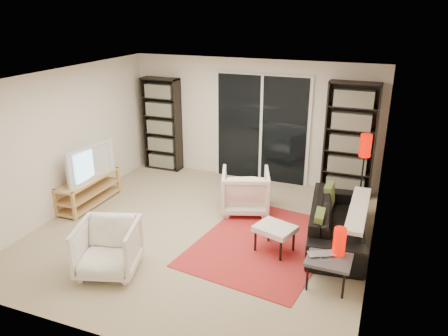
{
  "coord_description": "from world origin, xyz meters",
  "views": [
    {
      "loc": [
        2.52,
        -5.53,
        3.35
      ],
      "look_at": [
        0.25,
        0.3,
        1.0
      ],
      "focal_mm": 35.0,
      "sensor_mm": 36.0,
      "label": 1
    }
  ],
  "objects_px": {
    "tv_stand": "(89,190)",
    "armchair_back": "(245,191)",
    "ottoman": "(275,230)",
    "side_table": "(329,260)",
    "bookshelf_right": "(350,140)",
    "sofa": "(338,222)",
    "armchair_front": "(108,248)",
    "bookshelf_left": "(162,124)",
    "floor_lamp": "(365,154)"
  },
  "relations": [
    {
      "from": "bookshelf_right",
      "to": "armchair_back",
      "type": "distance_m",
      "value": 2.15
    },
    {
      "from": "floor_lamp",
      "to": "bookshelf_right",
      "type": "bearing_deg",
      "value": 113.37
    },
    {
      "from": "sofa",
      "to": "ottoman",
      "type": "height_order",
      "value": "sofa"
    },
    {
      "from": "bookshelf_left",
      "to": "ottoman",
      "type": "xyz_separation_m",
      "value": [
        3.15,
        -2.48,
        -0.63
      ]
    },
    {
      "from": "bookshelf_left",
      "to": "floor_lamp",
      "type": "distance_m",
      "value": 4.23
    },
    {
      "from": "armchair_front",
      "to": "ottoman",
      "type": "bearing_deg",
      "value": 17.14
    },
    {
      "from": "ottoman",
      "to": "side_table",
      "type": "relative_size",
      "value": 1.15
    },
    {
      "from": "tv_stand",
      "to": "armchair_front",
      "type": "distance_m",
      "value": 2.29
    },
    {
      "from": "bookshelf_right",
      "to": "floor_lamp",
      "type": "bearing_deg",
      "value": -66.63
    },
    {
      "from": "bookshelf_right",
      "to": "armchair_front",
      "type": "relative_size",
      "value": 2.7
    },
    {
      "from": "tv_stand",
      "to": "bookshelf_right",
      "type": "bearing_deg",
      "value": 26.76
    },
    {
      "from": "bookshelf_left",
      "to": "side_table",
      "type": "distance_m",
      "value": 5.04
    },
    {
      "from": "bookshelf_right",
      "to": "ottoman",
      "type": "distance_m",
      "value": 2.67
    },
    {
      "from": "bookshelf_right",
      "to": "sofa",
      "type": "relative_size",
      "value": 1.03
    },
    {
      "from": "ottoman",
      "to": "bookshelf_left",
      "type": "bearing_deg",
      "value": 141.84
    },
    {
      "from": "sofa",
      "to": "floor_lamp",
      "type": "bearing_deg",
      "value": -17.76
    },
    {
      "from": "bookshelf_left",
      "to": "bookshelf_right",
      "type": "relative_size",
      "value": 0.93
    },
    {
      "from": "bookshelf_right",
      "to": "ottoman",
      "type": "xyz_separation_m",
      "value": [
        -0.7,
        -2.48,
        -0.71
      ]
    },
    {
      "from": "ottoman",
      "to": "tv_stand",
      "type": "bearing_deg",
      "value": 174.09
    },
    {
      "from": "side_table",
      "to": "floor_lamp",
      "type": "distance_m",
      "value": 2.39
    },
    {
      "from": "bookshelf_right",
      "to": "armchair_front",
      "type": "distance_m",
      "value": 4.64
    },
    {
      "from": "sofa",
      "to": "armchair_front",
      "type": "bearing_deg",
      "value": 119.41
    },
    {
      "from": "bookshelf_right",
      "to": "side_table",
      "type": "height_order",
      "value": "bookshelf_right"
    },
    {
      "from": "bookshelf_right",
      "to": "sofa",
      "type": "xyz_separation_m",
      "value": [
        0.1,
        -1.81,
        -0.75
      ]
    },
    {
      "from": "tv_stand",
      "to": "ottoman",
      "type": "distance_m",
      "value": 3.51
    },
    {
      "from": "armchair_front",
      "to": "side_table",
      "type": "distance_m",
      "value": 2.86
    },
    {
      "from": "tv_stand",
      "to": "armchair_back",
      "type": "bearing_deg",
      "value": 15.7
    },
    {
      "from": "bookshelf_right",
      "to": "armchair_back",
      "type": "xyz_separation_m",
      "value": [
        -1.52,
        -1.36,
        -0.68
      ]
    },
    {
      "from": "bookshelf_left",
      "to": "floor_lamp",
      "type": "xyz_separation_m",
      "value": [
        4.16,
        -0.73,
        0.08
      ]
    },
    {
      "from": "armchair_front",
      "to": "bookshelf_right",
      "type": "bearing_deg",
      "value": 38.3
    },
    {
      "from": "ottoman",
      "to": "side_table",
      "type": "xyz_separation_m",
      "value": [
        0.84,
        -0.53,
        0.02
      ]
    },
    {
      "from": "bookshelf_left",
      "to": "sofa",
      "type": "distance_m",
      "value": 4.4
    },
    {
      "from": "tv_stand",
      "to": "ottoman",
      "type": "bearing_deg",
      "value": -5.91
    },
    {
      "from": "bookshelf_right",
      "to": "sofa",
      "type": "bearing_deg",
      "value": -86.97
    },
    {
      "from": "armchair_back",
      "to": "side_table",
      "type": "distance_m",
      "value": 2.34
    },
    {
      "from": "armchair_front",
      "to": "side_table",
      "type": "relative_size",
      "value": 1.4
    },
    {
      "from": "floor_lamp",
      "to": "side_table",
      "type": "bearing_deg",
      "value": -94.27
    },
    {
      "from": "bookshelf_right",
      "to": "bookshelf_left",
      "type": "bearing_deg",
      "value": 180.0
    },
    {
      "from": "bookshelf_left",
      "to": "side_table",
      "type": "relative_size",
      "value": 3.51
    },
    {
      "from": "sofa",
      "to": "floor_lamp",
      "type": "distance_m",
      "value": 1.35
    },
    {
      "from": "bookshelf_left",
      "to": "armchair_back",
      "type": "height_order",
      "value": "bookshelf_left"
    },
    {
      "from": "tv_stand",
      "to": "side_table",
      "type": "relative_size",
      "value": 2.41
    },
    {
      "from": "bookshelf_right",
      "to": "armchair_front",
      "type": "xyz_separation_m",
      "value": [
        -2.61,
        -3.77,
        -0.7
      ]
    },
    {
      "from": "bookshelf_left",
      "to": "floor_lamp",
      "type": "relative_size",
      "value": 1.4
    },
    {
      "from": "tv_stand",
      "to": "floor_lamp",
      "type": "relative_size",
      "value": 0.96
    },
    {
      "from": "armchair_front",
      "to": "floor_lamp",
      "type": "relative_size",
      "value": 0.56
    },
    {
      "from": "armchair_back",
      "to": "armchair_front",
      "type": "distance_m",
      "value": 2.65
    },
    {
      "from": "ottoman",
      "to": "side_table",
      "type": "bearing_deg",
      "value": -32.31
    },
    {
      "from": "bookshelf_right",
      "to": "side_table",
      "type": "bearing_deg",
      "value": -87.28
    },
    {
      "from": "tv_stand",
      "to": "armchair_back",
      "type": "distance_m",
      "value": 2.78
    }
  ]
}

